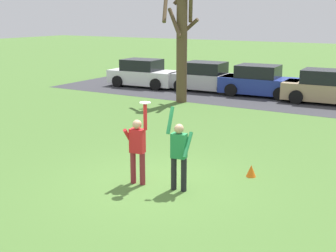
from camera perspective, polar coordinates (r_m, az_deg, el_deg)
The scene contains 11 objects.
ground_plane at distance 11.62m, azimuth -1.56°, elevation -7.19°, with size 120.00×120.00×0.00m, color #4C7533.
person_catcher at distance 11.32m, azimuth -3.83°, elevation -2.52°, with size 0.56×0.49×2.08m.
person_defender at distance 10.89m, azimuth 1.37°, elevation -3.18°, with size 0.58×0.49×2.04m.
frisbee_disc at distance 10.97m, azimuth -2.88°, elevation 2.92°, with size 0.26×0.26×0.02m, color white.
parked_car_white at distance 26.97m, azimuth -3.05°, elevation 6.48°, with size 4.19×2.21×1.59m.
parked_car_silver at distance 25.44m, azimuth 4.89°, elevation 6.00°, with size 4.19×2.21×1.59m.
parked_car_blue at distance 24.32m, azimuth 11.36°, elevation 5.42°, with size 4.19×2.21×1.59m.
parked_car_tan at distance 23.11m, azimuth 19.21°, elevation 4.49°, with size 4.19×2.21×1.59m.
parking_strip at distance 24.03m, azimuth 11.53°, elevation 3.57°, with size 23.58×6.40×0.01m, color #38383D.
bare_tree_tall at distance 21.89m, azimuth 1.68°, elevation 11.33°, with size 1.79×1.79×6.08m.
field_cone_orange at distance 12.24m, azimuth 10.32°, elevation -5.51°, with size 0.26×0.26×0.32m, color orange.
Camera 1 is at (5.82, -9.15, 4.16)m, focal length 48.92 mm.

